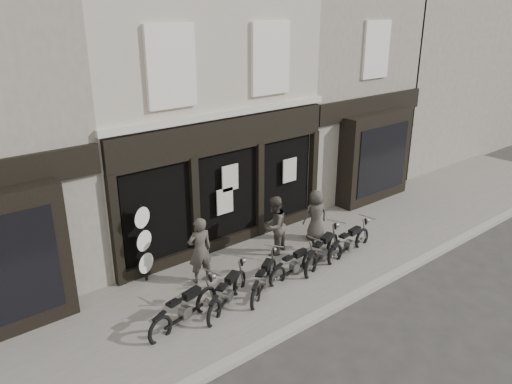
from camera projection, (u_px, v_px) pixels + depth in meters
ground_plane at (297, 288)px, 12.76m from camera, size 90.00×90.00×0.00m
pavement at (274, 273)px, 13.39m from camera, size 30.00×4.20×0.12m
kerb at (334, 307)px, 11.84m from camera, size 30.00×0.25×0.13m
central_building at (169, 98)px, 15.63m from camera, size 7.30×6.22×8.34m
neighbour_right at (312, 81)px, 19.40m from camera, size 5.60×6.73×8.34m
filler_right at (428, 65)px, 24.32m from camera, size 11.00×6.00×8.20m
motorcycle_0 at (185, 311)px, 11.10m from camera, size 2.07×0.78×1.01m
motorcycle_1 at (228, 295)px, 11.76m from camera, size 1.88×1.22×0.99m
motorcycle_2 at (264, 281)px, 12.38m from camera, size 1.77×1.29×0.95m
motorcycle_3 at (295, 266)px, 13.11m from camera, size 1.88×0.51×0.90m
motorcycle_4 at (322, 253)px, 13.70m from camera, size 2.07×1.03×1.04m
motorcycle_5 at (349, 244)px, 14.25m from camera, size 2.05×0.59×0.98m
man_left at (200, 250)px, 12.57m from camera, size 0.70×0.52×1.76m
man_centre at (274, 226)px, 14.03m from camera, size 1.03×0.93×1.72m
man_right at (316, 215)px, 14.95m from camera, size 0.87×0.71×1.55m
advert_sign_post at (144, 247)px, 12.56m from camera, size 0.52×0.35×2.24m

